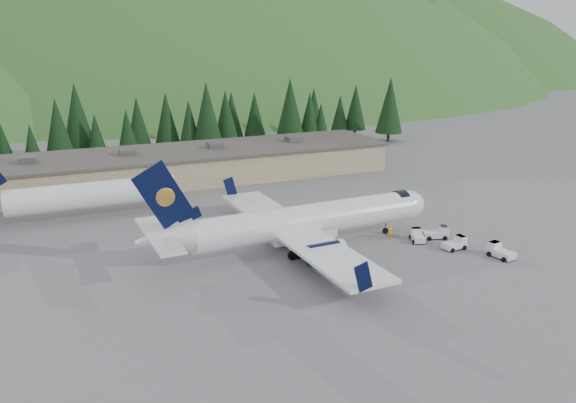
# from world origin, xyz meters

# --- Properties ---
(ground) EXTENTS (600.00, 600.00, 0.00)m
(ground) POSITION_xyz_m (0.00, 0.00, 0.00)
(ground) COLOR slate
(airliner) EXTENTS (36.42, 34.12, 12.11)m
(airliner) POSITION_xyz_m (-1.07, -0.04, 3.23)
(airliner) COLOR white
(airliner) RESTS_ON ground
(second_airliner) EXTENTS (27.50, 11.00, 10.05)m
(second_airliner) POSITION_xyz_m (-24.92, 22.00, 3.32)
(second_airliner) COLOR white
(second_airliner) RESTS_ON ground
(baggage_tug_a) EXTENTS (2.92, 1.90, 1.50)m
(baggage_tug_a) POSITION_xyz_m (15.63, -7.31, 0.67)
(baggage_tug_a) COLOR silver
(baggage_tug_a) RESTS_ON ground
(baggage_tug_b) EXTENTS (3.28, 2.54, 1.58)m
(baggage_tug_b) POSITION_xyz_m (15.91, -3.59, 0.71)
(baggage_tug_b) COLOR silver
(baggage_tug_b) RESTS_ON ground
(baggage_tug_c) EXTENTS (2.19, 3.19, 1.60)m
(baggage_tug_c) POSITION_xyz_m (18.41, -11.30, 0.71)
(baggage_tug_c) COLOR silver
(baggage_tug_c) RESTS_ON ground
(terminal_building) EXTENTS (71.00, 17.00, 6.10)m
(terminal_building) POSITION_xyz_m (-5.01, 38.00, 2.62)
(terminal_building) COLOR gray
(terminal_building) RESTS_ON ground
(baggage_tug_d) EXTENTS (2.33, 2.97, 1.42)m
(baggage_tug_d) POSITION_xyz_m (13.11, -3.26, 0.64)
(baggage_tug_d) COLOR silver
(baggage_tug_d) RESTS_ON ground
(ramp_worker) EXTENTS (0.77, 0.63, 1.83)m
(ramp_worker) POSITION_xyz_m (10.39, -1.44, 0.91)
(ramp_worker) COLOR #DDB104
(ramp_worker) RESTS_ON ground
(tree_line) EXTENTS (112.75, 18.17, 14.19)m
(tree_line) POSITION_xyz_m (-4.66, 59.43, 7.42)
(tree_line) COLOR black
(tree_line) RESTS_ON ground
(hills) EXTENTS (614.00, 330.00, 300.00)m
(hills) POSITION_xyz_m (53.34, 207.38, -82.80)
(hills) COLOR #316026
(hills) RESTS_ON ground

